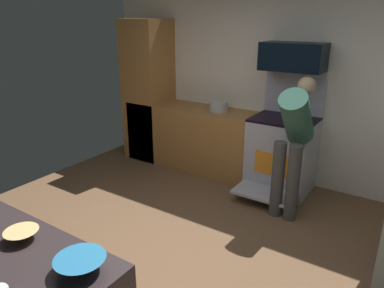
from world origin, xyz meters
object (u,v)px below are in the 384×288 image
person_cook (293,137)px  stock_pot (219,106)px  oven_range (282,152)px  microwave (293,57)px  mixing_bowl_prep (22,235)px  mixing_bowl_large (81,264)px

person_cook → stock_pot: (-1.23, 0.54, 0.07)m
oven_range → stock_pot: 1.05m
oven_range → microwave: 1.17m
mixing_bowl_prep → oven_range: bearing=82.8°
mixing_bowl_large → mixing_bowl_prep: 0.50m
oven_range → person_cook: (0.29, -0.52, 0.39)m
microwave → mixing_bowl_prep: microwave is taller
person_cook → mixing_bowl_prep: (-0.70, -2.73, 0.03)m
microwave → stock_pot: size_ratio=2.89×
person_cook → mixing_bowl_large: person_cook is taller
microwave → person_cook: size_ratio=0.49×
mixing_bowl_prep → stock_pot: 3.31m
mixing_bowl_large → stock_pot: (-1.04, 3.27, 0.03)m
oven_range → person_cook: size_ratio=1.00×
person_cook → mixing_bowl_prep: person_cook is taller
oven_range → microwave: bearing=90.0°
person_cook → mixing_bowl_large: size_ratio=5.68×
stock_pot → person_cook: bearing=-23.6°
microwave → mixing_bowl_prep: size_ratio=3.76×
microwave → person_cook: (0.29, -0.62, -0.78)m
oven_range → person_cook: 0.71m
microwave → stock_pot: (-0.94, -0.08, -0.71)m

